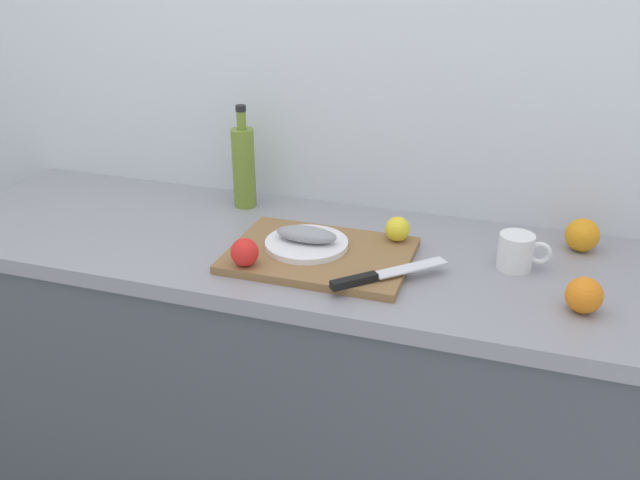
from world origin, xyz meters
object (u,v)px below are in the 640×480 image
object	(u,v)px
olive_oil_bottle	(244,166)
white_plate	(307,244)
cutting_board	(320,255)
coffee_mug_0	(517,252)
chef_knife	(375,276)
fish_fillet	(306,234)
orange_0	(582,235)
lemon_0	(398,229)

from	to	relation	value
olive_oil_bottle	white_plate	bearing A→B (deg)	-42.10
cutting_board	coffee_mug_0	bearing A→B (deg)	11.95
chef_knife	olive_oil_bottle	distance (m)	0.60
cutting_board	fish_fillet	xyz separation A→B (m)	(-0.04, 0.01, 0.04)
white_plate	fish_fillet	size ratio (longest dim) A/B	1.33
cutting_board	olive_oil_bottle	size ratio (longest dim) A/B	1.48
olive_oil_bottle	orange_0	distance (m)	0.91
chef_knife	olive_oil_bottle	xyz separation A→B (m)	(-0.47, 0.36, 0.09)
olive_oil_bottle	coffee_mug_0	distance (m)	0.78
cutting_board	lemon_0	size ratio (longest dim) A/B	7.00
cutting_board	olive_oil_bottle	distance (m)	0.42
coffee_mug_0	orange_0	world-z (taller)	coffee_mug_0
white_plate	olive_oil_bottle	distance (m)	0.38
cutting_board	orange_0	xyz separation A→B (m)	(0.60, 0.25, 0.03)
chef_knife	olive_oil_bottle	world-z (taller)	olive_oil_bottle
chef_knife	lemon_0	xyz separation A→B (m)	(0.00, 0.22, 0.02)
white_plate	olive_oil_bottle	xyz separation A→B (m)	(-0.27, 0.24, 0.09)
lemon_0	orange_0	distance (m)	0.45
white_plate	cutting_board	bearing A→B (deg)	-20.23
lemon_0	coffee_mug_0	world-z (taller)	coffee_mug_0
fish_fillet	coffee_mug_0	distance (m)	0.50
cutting_board	orange_0	distance (m)	0.65
coffee_mug_0	orange_0	distance (m)	0.21
white_plate	fish_fillet	world-z (taller)	fish_fillet
lemon_0	coffee_mug_0	bearing A→B (deg)	-4.67
cutting_board	coffee_mug_0	xyz separation A→B (m)	(0.45, 0.10, 0.03)
olive_oil_bottle	orange_0	world-z (taller)	olive_oil_bottle
chef_knife	coffee_mug_0	bearing A→B (deg)	-9.94
white_plate	chef_knife	size ratio (longest dim) A/B	0.88
cutting_board	chef_knife	xyz separation A→B (m)	(0.16, -0.10, 0.02)
lemon_0	white_plate	bearing A→B (deg)	-152.64
coffee_mug_0	white_plate	bearing A→B (deg)	-170.61
cutting_board	lemon_0	xyz separation A→B (m)	(0.16, 0.12, 0.04)
white_plate	chef_knife	distance (m)	0.23
cutting_board	chef_knife	distance (m)	0.19
lemon_0	orange_0	bearing A→B (deg)	16.20
orange_0	coffee_mug_0	bearing A→B (deg)	-134.52
coffee_mug_0	fish_fillet	bearing A→B (deg)	-170.61
white_plate	orange_0	size ratio (longest dim) A/B	2.46
white_plate	orange_0	xyz separation A→B (m)	(0.64, 0.23, 0.01)
cutting_board	fish_fillet	size ratio (longest dim) A/B	2.83
white_plate	fish_fillet	xyz separation A→B (m)	(-0.00, 0.00, 0.03)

